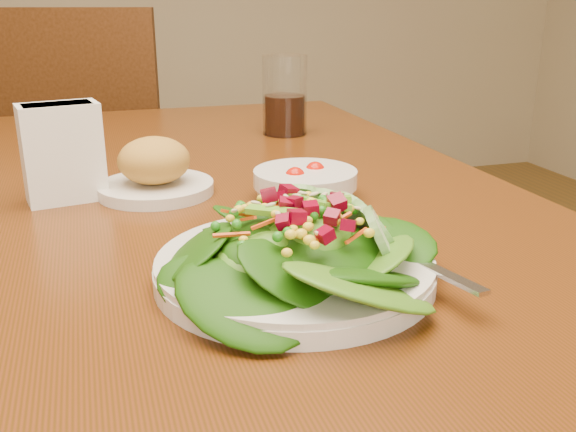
# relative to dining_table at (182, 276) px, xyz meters

# --- Properties ---
(dining_table) EXTENTS (0.90, 1.40, 0.75)m
(dining_table) POSITION_rel_dining_table_xyz_m (0.00, 0.00, 0.00)
(dining_table) COLOR #56250E
(dining_table) RESTS_ON ground_plane
(chair_far) EXTENTS (0.55, 0.55, 0.97)m
(chair_far) POSITION_rel_dining_table_xyz_m (-0.09, 1.03, -0.14)
(chair_far) COLOR #472610
(chair_far) RESTS_ON ground_plane
(salad_plate) EXTENTS (0.26, 0.25, 0.07)m
(salad_plate) POSITION_rel_dining_table_xyz_m (0.08, -0.26, 0.13)
(salad_plate) COLOR silver
(salad_plate) RESTS_ON dining_table
(bread_plate) EXTENTS (0.15, 0.15, 0.08)m
(bread_plate) POSITION_rel_dining_table_xyz_m (-0.02, 0.04, 0.13)
(bread_plate) COLOR silver
(bread_plate) RESTS_ON dining_table
(tomato_bowl) EXTENTS (0.13, 0.13, 0.04)m
(tomato_bowl) POSITION_rel_dining_table_xyz_m (0.16, -0.03, 0.12)
(tomato_bowl) COLOR silver
(tomato_bowl) RESTS_ON dining_table
(drinking_glass) EXTENTS (0.08, 0.08, 0.14)m
(drinking_glass) POSITION_rel_dining_table_xyz_m (0.25, 0.35, 0.16)
(drinking_glass) COLOR silver
(drinking_glass) RESTS_ON dining_table
(napkin_holder) EXTENTS (0.10, 0.07, 0.12)m
(napkin_holder) POSITION_rel_dining_table_xyz_m (-0.13, 0.05, 0.17)
(napkin_holder) COLOR white
(napkin_holder) RESTS_ON dining_table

